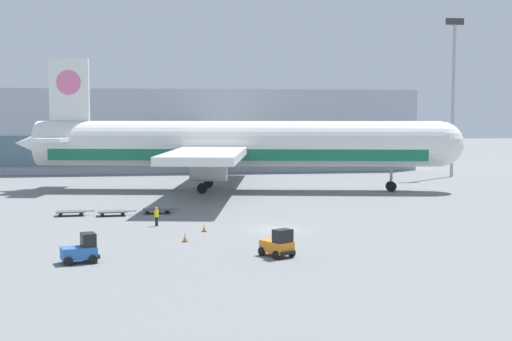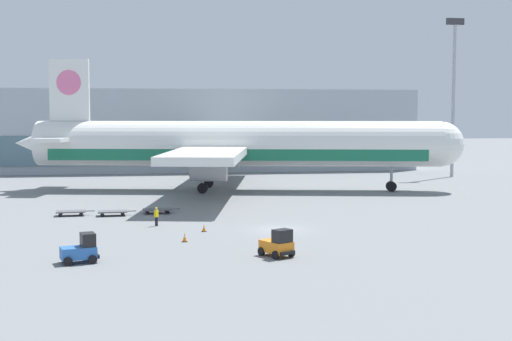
# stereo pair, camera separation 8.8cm
# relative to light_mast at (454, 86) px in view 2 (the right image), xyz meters

# --- Properties ---
(ground_plane) EXTENTS (400.00, 400.00, 0.00)m
(ground_plane) POSITION_rel_light_mast_xyz_m (-35.83, -45.78, -14.17)
(ground_plane) COLOR slate
(terminal_building) EXTENTS (90.00, 18.20, 14.00)m
(terminal_building) POSITION_rel_light_mast_xyz_m (-45.82, 21.95, -7.18)
(terminal_building) COLOR #9EA8B2
(terminal_building) RESTS_ON ground_plane
(light_mast) EXTENTS (2.80, 0.50, 24.61)m
(light_mast) POSITION_rel_light_mast_xyz_m (0.00, 0.00, 0.00)
(light_mast) COLOR #9EA0A5
(light_mast) RESTS_ON ground_plane
(airplane_main) EXTENTS (57.54, 48.64, 17.00)m
(airplane_main) POSITION_rel_light_mast_xyz_m (-36.48, -14.58, -8.33)
(airplane_main) COLOR white
(airplane_main) RESTS_ON ground_plane
(baggage_tug_foreground) EXTENTS (2.52, 2.82, 2.00)m
(baggage_tug_foreground) POSITION_rel_light_mast_xyz_m (-37.95, -57.18, -13.29)
(baggage_tug_foreground) COLOR orange
(baggage_tug_foreground) RESTS_ON ground_plane
(baggage_tug_mid) EXTENTS (2.72, 2.16, 2.00)m
(baggage_tug_mid) POSITION_rel_light_mast_xyz_m (-51.45, -57.24, -13.29)
(baggage_tug_mid) COLOR #2D66B7
(baggage_tug_mid) RESTS_ON ground_plane
(baggage_dolly_lead) EXTENTS (3.75, 1.70, 0.48)m
(baggage_dolly_lead) POSITION_rel_light_mast_xyz_m (-54.56, -34.71, -13.78)
(baggage_dolly_lead) COLOR #56565B
(baggage_dolly_lead) RESTS_ON ground_plane
(baggage_dolly_second) EXTENTS (3.75, 1.70, 0.48)m
(baggage_dolly_second) POSITION_rel_light_mast_xyz_m (-50.53, -35.34, -13.78)
(baggage_dolly_second) COLOR #56565B
(baggage_dolly_second) RESTS_ON ground_plane
(baggage_dolly_third) EXTENTS (3.75, 1.70, 0.48)m
(baggage_dolly_third) POSITION_rel_light_mast_xyz_m (-46.17, -34.40, -13.78)
(baggage_dolly_third) COLOR #56565B
(baggage_dolly_third) RESTS_ON ground_plane
(ground_crew_near) EXTENTS (0.40, 0.47, 1.71)m
(ground_crew_near) POSITION_rel_light_mast_xyz_m (-46.32, -42.33, -13.16)
(ground_crew_near) COLOR black
(ground_crew_near) RESTS_ON ground_plane
(traffic_cone_near) EXTENTS (0.40, 0.40, 0.73)m
(traffic_cone_near) POSITION_rel_light_mast_xyz_m (-44.18, -50.47, -13.81)
(traffic_cone_near) COLOR black
(traffic_cone_near) RESTS_ON ground_plane
(traffic_cone_far) EXTENTS (0.40, 0.40, 0.62)m
(traffic_cone_far) POSITION_rel_light_mast_xyz_m (-42.33, -45.89, -13.86)
(traffic_cone_far) COLOR black
(traffic_cone_far) RESTS_ON ground_plane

